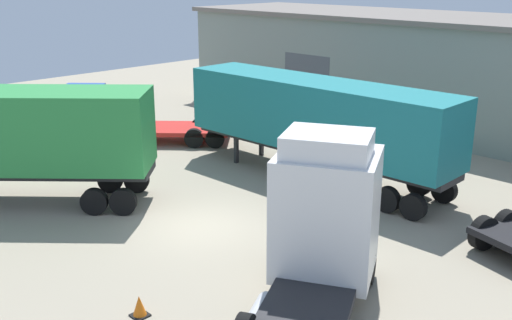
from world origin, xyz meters
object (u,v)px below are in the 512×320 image
Objects in this scene: flatbed_truck_blue at (107,116)px; tractor_unit_white at (323,222)px; traffic_cone at (139,307)px; container_trailer_orange at (317,117)px; container_trailer_green at (6,133)px.

tractor_unit_white is at bearing 123.31° from flatbed_truck_blue.
flatbed_truck_blue reaches higher than traffic_cone.
traffic_cone is (14.21, -8.09, -1.00)m from flatbed_truck_blue.
container_trailer_orange is at bearing 12.43° from tractor_unit_white.
container_trailer_green is 16.62× the size of traffic_cone.
container_trailer_orange is 11.25m from flatbed_truck_blue.
container_trailer_green is 8.43m from flatbed_truck_blue.
container_trailer_green is at bearing 172.78° from traffic_cone.
tractor_unit_white is 11.91× the size of traffic_cone.
container_trailer_green is (-12.03, -2.68, 0.58)m from tractor_unit_white.
container_trailer_orange is (-5.89, 7.04, 0.51)m from tractor_unit_white.
container_trailer_green is 1.20× the size of flatbed_truck_blue.
tractor_unit_white is 0.86× the size of flatbed_truck_blue.
container_trailer_orange is 21.49× the size of traffic_cone.
traffic_cone is at bearing 129.48° from container_trailer_green.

